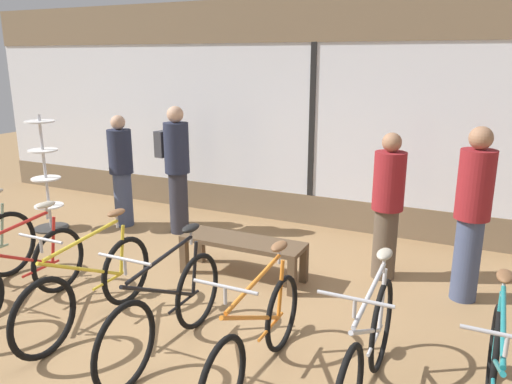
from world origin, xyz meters
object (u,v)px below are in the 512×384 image
at_px(bicycle_left, 19,275).
at_px(customer_near_bench, 472,211).
at_px(bicycle_center_left, 90,288).
at_px(customer_by_window, 387,204).
at_px(bicycle_center_right, 257,337).
at_px(bicycle_center, 166,311).
at_px(bicycle_right, 367,353).
at_px(customer_near_rack, 176,166).
at_px(customer_mid_floor, 121,169).
at_px(display_bench, 243,246).
at_px(accessory_rack, 46,183).

height_order(bicycle_left, customer_near_bench, customer_near_bench).
distance_m(bicycle_center_left, customer_by_window, 3.16).
height_order(bicycle_center_right, customer_by_window, customer_by_window).
bearing_deg(customer_near_bench, bicycle_center_left, -146.30).
bearing_deg(bicycle_center_left, bicycle_center, -4.17).
bearing_deg(bicycle_right, customer_near_rack, 142.53).
distance_m(customer_by_window, customer_mid_floor, 3.82).
bearing_deg(customer_near_rack, customer_mid_floor, -174.03).
xyz_separation_m(bicycle_left, customer_by_window, (3.01, 2.30, 0.48)).
relative_size(bicycle_center_right, customer_mid_floor, 1.04).
distance_m(bicycle_center_right, display_bench, 1.87).
height_order(bicycle_center_right, bicycle_right, bicycle_right).
bearing_deg(bicycle_center_right, bicycle_center_left, 177.23).
bearing_deg(bicycle_right, bicycle_center_right, -173.55).
relative_size(accessory_rack, customer_near_bench, 0.93).
bearing_deg(bicycle_left, bicycle_right, 1.58).
height_order(customer_mid_floor, customer_near_bench, customer_near_bench).
bearing_deg(accessory_rack, bicycle_center_right, -24.38).
bearing_deg(customer_by_window, bicycle_center, -120.06).
bearing_deg(customer_near_rack, display_bench, -32.63).
height_order(bicycle_center_left, display_bench, bicycle_center_left).
relative_size(customer_near_rack, customer_near_bench, 1.00).
bearing_deg(bicycle_center_right, bicycle_left, -179.99).
xyz_separation_m(bicycle_center, customer_near_rack, (-1.61, 2.56, 0.57)).
bearing_deg(customer_near_bench, display_bench, -167.53).
bearing_deg(accessory_rack, customer_near_bench, 2.34).
relative_size(bicycle_center, customer_near_rack, 0.96).
xyz_separation_m(bicycle_center, accessory_rack, (-3.35, 1.88, 0.29)).
height_order(bicycle_center_left, customer_mid_floor, customer_mid_floor).
bearing_deg(bicycle_left, display_bench, 45.46).
bearing_deg(bicycle_center_right, customer_by_window, 78.02).
bearing_deg(display_bench, bicycle_center_right, -59.97).
xyz_separation_m(bicycle_center_right, customer_mid_floor, (-3.33, 2.49, 0.48)).
distance_m(bicycle_center, display_bench, 1.60).
height_order(customer_near_rack, customer_mid_floor, customer_near_rack).
relative_size(bicycle_center_left, display_bench, 1.23).
bearing_deg(customer_near_rack, customer_near_bench, -6.95).
distance_m(accessory_rack, customer_by_window, 4.69).
relative_size(bicycle_right, customer_by_window, 1.06).
bearing_deg(bicycle_center, accessory_rack, 150.73).
bearing_deg(display_bench, bicycle_center, -86.34).
bearing_deg(bicycle_left, accessory_rack, 131.10).
xyz_separation_m(display_bench, customer_near_rack, (-1.50, 0.96, 0.59)).
bearing_deg(bicycle_center_left, bicycle_left, -174.12).
distance_m(bicycle_center, bicycle_center_right, 0.83).
height_order(bicycle_center_left, bicycle_right, bicycle_right).
xyz_separation_m(customer_near_rack, customer_mid_floor, (-0.89, -0.09, -0.11)).
distance_m(display_bench, customer_near_bench, 2.40).
height_order(bicycle_left, customer_near_rack, customer_near_rack).
distance_m(bicycle_left, customer_mid_floor, 2.65).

